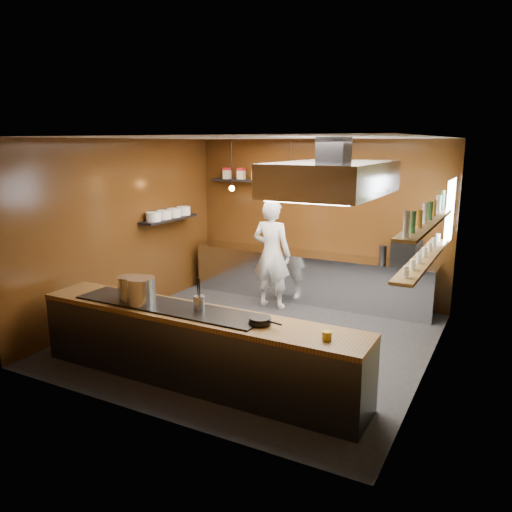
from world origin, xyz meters
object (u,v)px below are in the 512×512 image
Objects in this scene: stockpot_small at (141,291)px; espresso_machine at (406,253)px; extractor_hood at (333,178)px; stockpot_large at (131,288)px; chef at (272,254)px.

stockpot_small is 4.55m from espresso_machine.
stockpot_large is (-2.25, -1.24, -1.41)m from extractor_hood.
extractor_hood reaches higher than stockpot_small.
chef is (0.48, 3.13, -0.12)m from stockpot_large.
extractor_hood is 2.92m from stockpot_large.
extractor_hood is 2.78m from stockpot_small.
espresso_machine is at bearing 79.50° from extractor_hood.
espresso_machine is (2.50, 3.80, 0.00)m from stockpot_small.
stockpot_large is at bearing -151.19° from extractor_hood.
stockpot_large is at bearing 166.26° from stockpot_small.
espresso_machine reaches higher than stockpot_small.
espresso_machine reaches higher than stockpot_large.
stockpot_small is at bearing -116.48° from espresso_machine.
espresso_machine is 0.22× the size of chef.
stockpot_large is 0.91× the size of stockpot_small.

